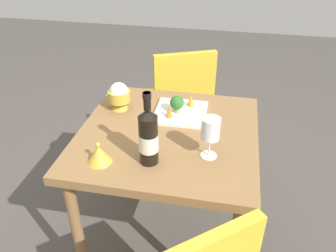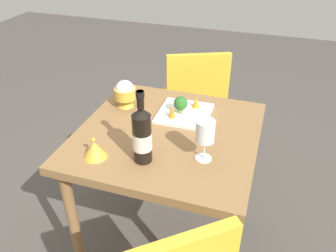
% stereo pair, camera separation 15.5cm
% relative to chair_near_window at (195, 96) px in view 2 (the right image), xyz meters
% --- Properties ---
extents(ground_plane, '(8.00, 8.00, 0.00)m').
position_rel_chair_near_window_xyz_m(ground_plane, '(0.77, 0.06, -0.53)').
color(ground_plane, '#4C4742').
extents(dining_table, '(0.81, 0.81, 0.74)m').
position_rel_chair_near_window_xyz_m(dining_table, '(0.77, 0.06, 0.11)').
color(dining_table, olive).
rests_on(dining_table, ground_plane).
extents(chair_near_window, '(0.53, 0.53, 0.85)m').
position_rel_chair_near_window_xyz_m(chair_near_window, '(0.00, 0.00, 0.00)').
color(chair_near_window, gold).
rests_on(chair_near_window, ground_plane).
extents(wine_bottle, '(0.08, 0.08, 0.31)m').
position_rel_chair_near_window_xyz_m(wine_bottle, '(1.00, 0.03, 0.33)').
color(wine_bottle, black).
rests_on(wine_bottle, dining_table).
extents(wine_glass, '(0.08, 0.08, 0.18)m').
position_rel_chair_near_window_xyz_m(wine_glass, '(0.92, 0.26, 0.34)').
color(wine_glass, white).
rests_on(wine_glass, dining_table).
extents(rice_bowl, '(0.11, 0.11, 0.14)m').
position_rel_chair_near_window_xyz_m(rice_bowl, '(0.61, -0.22, 0.28)').
color(rice_bowl, gold).
rests_on(rice_bowl, dining_table).
extents(rice_bowl_lid, '(0.10, 0.10, 0.09)m').
position_rel_chair_near_window_xyz_m(rice_bowl_lid, '(1.04, -0.16, 0.25)').
color(rice_bowl_lid, gold).
rests_on(rice_bowl_lid, dining_table).
extents(serving_plate, '(0.26, 0.26, 0.02)m').
position_rel_chair_near_window_xyz_m(serving_plate, '(0.60, 0.09, 0.22)').
color(serving_plate, white).
rests_on(serving_plate, dining_table).
extents(broccoli_floret, '(0.07, 0.07, 0.09)m').
position_rel_chair_near_window_xyz_m(broccoli_floret, '(0.62, 0.08, 0.27)').
color(broccoli_floret, '#729E4C').
rests_on(broccoli_floret, serving_plate).
extents(carrot_garnish_left, '(0.04, 0.04, 0.06)m').
position_rel_chair_near_window_xyz_m(carrot_garnish_left, '(0.54, 0.13, 0.25)').
color(carrot_garnish_left, orange).
rests_on(carrot_garnish_left, serving_plate).
extents(carrot_garnish_right, '(0.03, 0.03, 0.06)m').
position_rel_chair_near_window_xyz_m(carrot_garnish_right, '(0.67, 0.05, 0.26)').
color(carrot_garnish_right, orange).
rests_on(carrot_garnish_right, serving_plate).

